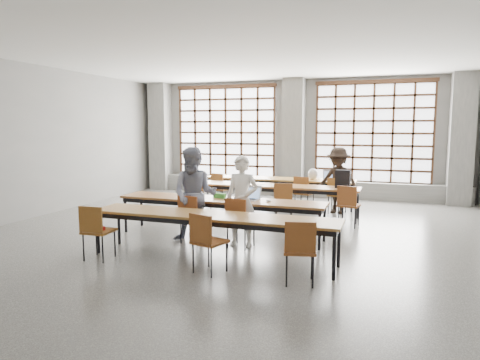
# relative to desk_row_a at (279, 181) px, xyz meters

# --- Properties ---
(floor) EXTENTS (11.00, 11.00, 0.00)m
(floor) POSITION_rel_desk_row_a_xyz_m (0.03, -3.55, -0.66)
(floor) COLOR #494947
(floor) RESTS_ON ground
(ceiling) EXTENTS (11.00, 11.00, 0.00)m
(ceiling) POSITION_rel_desk_row_a_xyz_m (0.03, -3.55, 2.84)
(ceiling) COLOR silver
(ceiling) RESTS_ON floor
(wall_back) EXTENTS (10.00, 0.00, 10.00)m
(wall_back) POSITION_rel_desk_row_a_xyz_m (0.03, 1.95, 1.09)
(wall_back) COLOR slate
(wall_back) RESTS_ON floor
(wall_left) EXTENTS (0.00, 11.00, 11.00)m
(wall_left) POSITION_rel_desk_row_a_xyz_m (-4.97, -3.55, 1.09)
(wall_left) COLOR slate
(wall_left) RESTS_ON floor
(column_left) EXTENTS (0.60, 0.55, 3.50)m
(column_left) POSITION_rel_desk_row_a_xyz_m (-4.47, 1.67, 1.09)
(column_left) COLOR #585855
(column_left) RESTS_ON floor
(column_mid) EXTENTS (0.60, 0.55, 3.50)m
(column_mid) POSITION_rel_desk_row_a_xyz_m (0.03, 1.67, 1.09)
(column_mid) COLOR #585855
(column_mid) RESTS_ON floor
(column_right) EXTENTS (0.60, 0.55, 3.50)m
(column_right) POSITION_rel_desk_row_a_xyz_m (4.53, 1.67, 1.09)
(column_right) COLOR #585855
(column_right) RESTS_ON floor
(window_left) EXTENTS (3.32, 0.12, 3.00)m
(window_left) POSITION_rel_desk_row_a_xyz_m (-2.22, 1.87, 1.24)
(window_left) COLOR white
(window_left) RESTS_ON wall_back
(window_right) EXTENTS (3.32, 0.12, 3.00)m
(window_right) POSITION_rel_desk_row_a_xyz_m (2.28, 1.87, 1.24)
(window_right) COLOR white
(window_right) RESTS_ON wall_back
(sill_ledge) EXTENTS (9.80, 0.35, 0.50)m
(sill_ledge) POSITION_rel_desk_row_a_xyz_m (0.03, 1.75, -0.41)
(sill_ledge) COLOR #585855
(sill_ledge) RESTS_ON floor
(desk_row_a) EXTENTS (4.00, 0.70, 0.73)m
(desk_row_a) POSITION_rel_desk_row_a_xyz_m (0.00, 0.00, 0.00)
(desk_row_a) COLOR brown
(desk_row_a) RESTS_ON floor
(desk_row_b) EXTENTS (4.00, 0.70, 0.73)m
(desk_row_b) POSITION_rel_desk_row_a_xyz_m (0.19, -1.32, 0.00)
(desk_row_b) COLOR brown
(desk_row_b) RESTS_ON floor
(desk_row_c) EXTENTS (4.00, 0.70, 0.73)m
(desk_row_c) POSITION_rel_desk_row_a_xyz_m (-0.24, -3.53, 0.00)
(desk_row_c) COLOR brown
(desk_row_c) RESTS_ON floor
(desk_row_d) EXTENTS (4.00, 0.70, 0.73)m
(desk_row_d) POSITION_rel_desk_row_a_xyz_m (0.17, -4.92, 0.00)
(desk_row_d) COLOR brown
(desk_row_d) RESTS_ON floor
(chair_back_left) EXTENTS (0.53, 0.53, 0.88)m
(chair_back_left) POSITION_rel_desk_row_a_xyz_m (-1.42, -0.63, -0.13)
(chair_back_left) COLOR brown
(chair_back_left) RESTS_ON floor
(chair_back_mid) EXTENTS (0.51, 0.51, 0.88)m
(chair_back_mid) POSITION_rel_desk_row_a_xyz_m (0.78, -0.63, -0.13)
(chair_back_mid) COLOR brown
(chair_back_mid) RESTS_ON floor
(chair_back_right) EXTENTS (0.47, 0.47, 0.88)m
(chair_back_right) POSITION_rel_desk_row_a_xyz_m (1.59, -0.63, -0.13)
(chair_back_right) COLOR brown
(chair_back_right) RESTS_ON floor
(chair_mid_left) EXTENTS (0.48, 0.48, 0.88)m
(chair_mid_left) POSITION_rel_desk_row_a_xyz_m (-1.42, -1.95, -0.13)
(chair_mid_left) COLOR brown
(chair_mid_left) RESTS_ON floor
(chair_mid_centre) EXTENTS (0.48, 0.49, 0.88)m
(chair_mid_centre) POSITION_rel_desk_row_a_xyz_m (0.60, -1.95, -0.13)
(chair_mid_centre) COLOR brown
(chair_mid_centre) RESTS_ON floor
(chair_mid_right) EXTENTS (0.48, 0.49, 0.88)m
(chair_mid_right) POSITION_rel_desk_row_a_xyz_m (1.98, -1.95, -0.13)
(chair_mid_right) COLOR brown
(chair_mid_right) RESTS_ON floor
(chair_front_left) EXTENTS (0.47, 0.47, 0.88)m
(chair_front_left) POSITION_rel_desk_row_a_xyz_m (-0.55, -4.16, -0.13)
(chair_front_left) COLOR brown
(chair_front_left) RESTS_ON floor
(chair_front_right) EXTENTS (0.48, 0.49, 0.88)m
(chair_front_right) POSITION_rel_desk_row_a_xyz_m (0.35, -4.16, -0.13)
(chair_front_right) COLOR brown
(chair_front_right) RESTS_ON floor
(chair_near_left) EXTENTS (0.44, 0.45, 0.88)m
(chair_near_left) POSITION_rel_desk_row_a_xyz_m (-1.53, -5.55, -0.13)
(chair_near_left) COLOR brown
(chair_near_left) RESTS_ON floor
(chair_near_mid) EXTENTS (0.53, 0.53, 0.88)m
(chair_near_mid) POSITION_rel_desk_row_a_xyz_m (0.35, -5.55, -0.13)
(chair_near_mid) COLOR brown
(chair_near_mid) RESTS_ON floor
(chair_near_right) EXTENTS (0.50, 0.50, 0.88)m
(chair_near_right) POSITION_rel_desk_row_a_xyz_m (1.69, -5.55, -0.13)
(chair_near_right) COLOR brown
(chair_near_right) RESTS_ON floor
(student_male) EXTENTS (0.59, 0.40, 1.59)m
(student_male) POSITION_rel_desk_row_a_xyz_m (0.36, -4.03, 0.13)
(student_male) COLOR white
(student_male) RESTS_ON floor
(student_female) EXTENTS (0.95, 0.80, 1.72)m
(student_female) POSITION_rel_desk_row_a_xyz_m (-0.54, -4.03, 0.20)
(student_female) COLOR #181F48
(student_female) RESTS_ON floor
(student_back) EXTENTS (1.15, 0.84, 1.60)m
(student_back) POSITION_rel_desk_row_a_xyz_m (1.60, -0.50, 0.13)
(student_back) COLOR black
(student_back) RESTS_ON floor
(laptop_front) EXTENTS (0.40, 0.36, 0.26)m
(laptop_front) POSITION_rel_desk_row_a_xyz_m (0.32, -3.42, 0.13)
(laptop_front) COLOR #B5B5BA
(laptop_front) RESTS_ON desk_row_c
(laptop_back) EXTENTS (0.41, 0.37, 0.26)m
(laptop_back) POSITION_rel_desk_row_a_xyz_m (1.34, 0.11, 0.13)
(laptop_back) COLOR #ACACB1
(laptop_back) RESTS_ON desk_row_a
(mouse) EXTENTS (0.11, 0.08, 0.04)m
(mouse) POSITION_rel_desk_row_a_xyz_m (0.71, -3.55, 0.08)
(mouse) COLOR silver
(mouse) RESTS_ON desk_row_c
(green_box) EXTENTS (0.26, 0.14, 0.09)m
(green_box) POSITION_rel_desk_row_a_xyz_m (-0.29, -3.45, 0.11)
(green_box) COLOR #327F29
(green_box) RESTS_ON desk_row_c
(phone) EXTENTS (0.14, 0.11, 0.01)m
(phone) POSITION_rel_desk_row_a_xyz_m (-0.06, -3.63, 0.07)
(phone) COLOR black
(phone) RESTS_ON desk_row_c
(paper_sheet_a) EXTENTS (0.35, 0.29, 0.00)m
(paper_sheet_a) POSITION_rel_desk_row_a_xyz_m (-0.41, -1.27, 0.07)
(paper_sheet_a) COLOR white
(paper_sheet_a) RESTS_ON desk_row_b
(paper_sheet_b) EXTENTS (0.34, 0.27, 0.00)m
(paper_sheet_b) POSITION_rel_desk_row_a_xyz_m (-0.11, -1.37, 0.07)
(paper_sheet_b) COLOR white
(paper_sheet_b) RESTS_ON desk_row_b
(paper_sheet_c) EXTENTS (0.33, 0.26, 0.00)m
(paper_sheet_c) POSITION_rel_desk_row_a_xyz_m (0.29, -1.32, 0.07)
(paper_sheet_c) COLOR silver
(paper_sheet_c) RESTS_ON desk_row_b
(backpack) EXTENTS (0.33, 0.21, 0.40)m
(backpack) POSITION_rel_desk_row_a_xyz_m (1.79, -1.27, 0.27)
(backpack) COLOR black
(backpack) RESTS_ON desk_row_b
(plastic_bag) EXTENTS (0.27, 0.22, 0.29)m
(plastic_bag) POSITION_rel_desk_row_a_xyz_m (0.90, 0.05, 0.21)
(plastic_bag) COLOR silver
(plastic_bag) RESTS_ON desk_row_a
(red_pouch) EXTENTS (0.21, 0.10, 0.06)m
(red_pouch) POSITION_rel_desk_row_a_xyz_m (-1.53, -5.47, -0.16)
(red_pouch) COLOR maroon
(red_pouch) RESTS_ON chair_near_left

